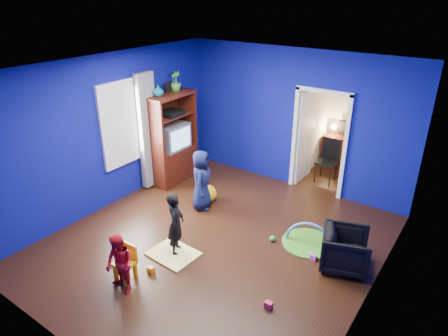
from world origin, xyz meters
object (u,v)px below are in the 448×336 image
Objects in this scene: child_black at (176,224)px; study_desk at (342,152)px; crt_tv at (173,137)px; play_mat at (308,243)px; folding_chair at (327,162)px; vase at (158,91)px; hopper_ball at (208,194)px; toddler_red at (120,264)px; child_navy at (201,180)px; tv_armoire at (171,138)px; armchair at (345,250)px; kid_chair at (125,265)px.

child_black is 4.92m from study_desk.
play_mat is (3.48, -0.55, -1.01)m from crt_tv.
crt_tv is at bearing 171.00° from play_mat.
crt_tv is at bearing -146.08° from folding_chair.
vase is 0.63× the size of hopper_ball.
folding_chair is (1.56, 2.25, 0.28)m from hopper_ball.
child_black is at bearing -69.50° from hopper_ball.
study_desk is at bearing 88.76° from toddler_red.
child_navy is 1.36× the size of study_desk.
toddler_red is at bearing -59.81° from tv_armoire.
play_mat is (-0.70, 0.25, -0.31)m from armchair.
tv_armoire is 2.23× the size of study_desk.
tv_armoire is at bearing 118.05° from kid_chair.
vase is 4.09m from play_mat.
tv_armoire is at bearing 163.07° from hopper_ball.
child_navy reaches higher than toddler_red.
tv_armoire is at bearing 180.00° from crt_tv.
vase reaches higher than folding_chair.
study_desk reaches higher than armchair.
armchair is at bearing -62.45° from folding_chair.
child_navy is 5.26× the size of vase.
child_navy is at bearing 109.84° from toddler_red.
child_navy is 2.55m from toddler_red.
armchair is at bearing -92.24° from child_black.
toddler_red reaches higher than play_mat.
play_mat is at bearing -73.90° from folding_chair.
child_black is 2.97× the size of hopper_ball.
child_black reaches higher than kid_chair.
folding_chair is (-1.40, 2.67, 0.14)m from armchair.
tv_armoire is at bearing 36.38° from child_navy.
toddler_red is 1.03× the size of play_mat.
child_navy is at bearing 97.27° from kid_chair.
child_navy is 3.30× the size of hopper_ball.
child_black is at bearing 98.03° from armchair.
vase is at bearing -90.00° from tv_armoire.
child_navy is 2.39× the size of kid_chair.
tv_armoire is (-1.82, 3.13, 0.53)m from toddler_red.
hopper_ball is 3.58m from study_desk.
child_navy is 2.29m from play_mat.
hopper_ball is at bearing -16.93° from tv_armoire.
kid_chair is (1.67, -2.63, -1.82)m from vase.
vase is at bearing 47.90° from child_navy.
toddler_red is 1.81× the size of kid_chair.
vase is (-1.86, 1.70, 1.54)m from child_black.
folding_chair is (0.96, 3.87, -0.08)m from child_black.
vase reaches higher than child_black.
child_black is at bearing 174.28° from child_navy.
child_navy reaches higher than hopper_ball.
vase is 2.28m from hopper_ball.
vase is 0.26× the size of play_mat.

